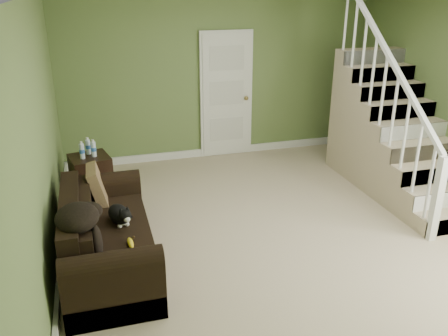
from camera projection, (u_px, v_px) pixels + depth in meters
floor at (282, 231)px, 5.55m from camera, size 5.00×5.50×0.01m
wall_back at (220, 77)px, 7.52m from camera, size 5.00×0.04×2.60m
wall_left at (40, 146)px, 4.43m from camera, size 0.04×5.50×2.60m
baseboard_back at (220, 151)px, 7.95m from camera, size 5.00×0.04×0.12m
baseboard_left at (61, 259)px, 4.90m from camera, size 0.04×5.50×0.12m
door at (226, 95)px, 7.61m from camera, size 0.86×0.12×2.02m
staircase at (389, 139)px, 6.68m from camera, size 1.00×2.51×2.82m
sofa at (104, 240)px, 4.78m from camera, size 0.86×1.98×0.78m
side_table at (91, 176)px, 6.32m from camera, size 0.58×0.58×0.81m
cat at (119, 215)px, 4.81m from camera, size 0.32×0.52×0.25m
banana at (131, 243)px, 4.44m from camera, size 0.07×0.19×0.05m
throw_pillow at (98, 186)px, 5.30m from camera, size 0.22×0.45×0.46m
throw_blanket at (77, 217)px, 4.15m from camera, size 0.51×0.59×0.20m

